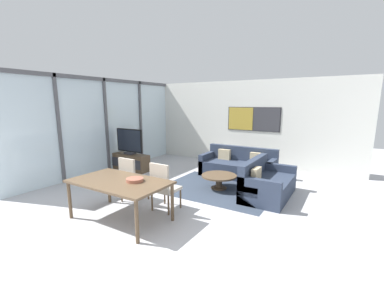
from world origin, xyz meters
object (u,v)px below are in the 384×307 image
at_px(dining_table, 119,184).
at_px(fruit_bowl, 135,180).
at_px(coffee_table, 219,178).
at_px(sofa_main, 238,167).
at_px(dining_chair_centre, 163,185).
at_px(dining_chair_left, 131,178).
at_px(television, 129,142).
at_px(sofa_side, 265,184).
at_px(tv_console, 130,162).

relative_size(dining_table, fruit_bowl, 5.87).
bearing_deg(coffee_table, sofa_main, 90.00).
relative_size(dining_table, dining_chair_centre, 1.83).
bearing_deg(sofa_main, coffee_table, -90.00).
height_order(coffee_table, dining_table, dining_table).
height_order(dining_chair_left, fruit_bowl, dining_chair_left).
distance_m(television, fruit_bowl, 3.64).
height_order(sofa_side, fruit_bowl, sofa_side).
bearing_deg(television, sofa_side, -0.95).
distance_m(dining_table, fruit_bowl, 0.30).
bearing_deg(sofa_side, fruit_bowl, 146.46).
bearing_deg(television, fruit_bowl, -43.55).
bearing_deg(television, coffee_table, -2.83).
relative_size(sofa_side, dining_chair_centre, 1.67).
xyz_separation_m(television, dining_table, (2.37, -2.62, -0.23)).
bearing_deg(sofa_main, dining_chair_left, -111.77).
height_order(coffee_table, fruit_bowl, fruit_bowl).
distance_m(television, sofa_side, 4.30).
xyz_separation_m(coffee_table, dining_chair_left, (-1.20, -1.74, 0.27)).
relative_size(sofa_side, coffee_table, 1.89).
xyz_separation_m(tv_console, fruit_bowl, (2.64, -2.51, 0.51)).
relative_size(sofa_main, fruit_bowl, 6.83).
height_order(dining_chair_left, dining_chair_centre, same).
distance_m(television, dining_chair_centre, 3.42).
xyz_separation_m(dining_table, fruit_bowl, (0.27, 0.11, 0.10)).
distance_m(tv_console, fruit_bowl, 3.67).
relative_size(dining_chair_left, fruit_bowl, 3.22).
bearing_deg(television, tv_console, -90.00).
height_order(tv_console, dining_table, dining_table).
height_order(coffee_table, dining_chair_left, dining_chair_left).
xyz_separation_m(tv_console, dining_table, (2.37, -2.62, 0.41)).
distance_m(television, sofa_main, 3.40).
xyz_separation_m(television, fruit_bowl, (2.64, -2.51, -0.13)).
bearing_deg(tv_console, sofa_side, -0.94).
relative_size(television, sofa_main, 0.49).
xyz_separation_m(television, coffee_table, (3.15, -0.16, -0.63)).
relative_size(sofa_main, coffee_table, 2.39).
bearing_deg(dining_chair_centre, dining_table, -121.55).
height_order(sofa_side, coffee_table, sofa_side).
bearing_deg(sofa_side, television, 89.05).
bearing_deg(dining_chair_left, dining_table, -59.20).
bearing_deg(dining_chair_left, television, 135.66).
bearing_deg(sofa_side, dining_chair_centre, 141.88).
distance_m(dining_chair_centre, fruit_bowl, 0.66).
bearing_deg(dining_table, tv_console, 132.17).
distance_m(coffee_table, dining_table, 2.61).
bearing_deg(dining_table, sofa_main, 78.32).
bearing_deg(fruit_bowl, dining_chair_left, 138.75).
distance_m(coffee_table, fruit_bowl, 2.46).
xyz_separation_m(tv_console, dining_chair_left, (1.94, -1.90, 0.27)).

